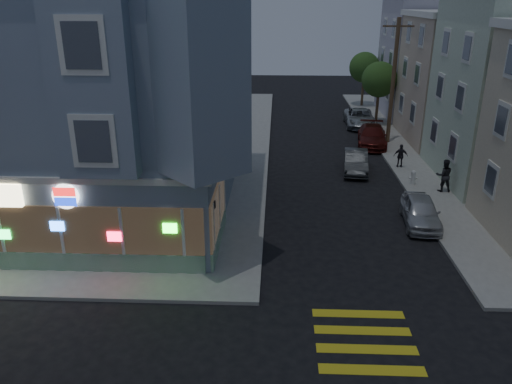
# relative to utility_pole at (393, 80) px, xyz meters

# --- Properties ---
(ground) EXTENTS (120.00, 120.00, 0.00)m
(ground) POSITION_rel_utility_pole_xyz_m (-12.00, -24.00, -4.80)
(ground) COLOR black
(ground) RESTS_ON ground
(sidewalk_nw) EXTENTS (33.00, 42.00, 0.15)m
(sidewalk_nw) POSITION_rel_utility_pole_xyz_m (-25.50, -1.00, -4.72)
(sidewalk_nw) COLOR gray
(sidewalk_nw) RESTS_ON ground
(corner_building) EXTENTS (14.60, 14.60, 11.40)m
(corner_building) POSITION_rel_utility_pole_xyz_m (-18.00, -13.02, 1.02)
(corner_building) COLOR gray
(corner_building) RESTS_ON sidewalk_nw
(row_house_c) EXTENTS (12.00, 8.60, 9.00)m
(row_house_c) POSITION_rel_utility_pole_xyz_m (7.50, 1.00, -0.15)
(row_house_c) COLOR #C7B499
(row_house_c) RESTS_ON sidewalk_ne
(row_house_d) EXTENTS (12.00, 8.60, 10.50)m
(row_house_d) POSITION_rel_utility_pole_xyz_m (7.50, 10.00, 0.60)
(row_house_d) COLOR #AAA5B6
(row_house_d) RESTS_ON sidewalk_ne
(utility_pole) EXTENTS (2.20, 0.30, 9.00)m
(utility_pole) POSITION_rel_utility_pole_xyz_m (0.00, 0.00, 0.00)
(utility_pole) COLOR #4C3826
(utility_pole) RESTS_ON sidewalk_ne
(street_tree_near) EXTENTS (3.00, 3.00, 5.30)m
(street_tree_near) POSITION_rel_utility_pole_xyz_m (0.20, 6.00, -0.86)
(street_tree_near) COLOR #4C3826
(street_tree_near) RESTS_ON sidewalk_ne
(street_tree_far) EXTENTS (3.00, 3.00, 5.30)m
(street_tree_far) POSITION_rel_utility_pole_xyz_m (0.20, 14.00, -0.86)
(street_tree_far) COLOR #4C3826
(street_tree_far) RESTS_ON sidewalk_ne
(pedestrian_a) EXTENTS (0.93, 0.74, 1.87)m
(pedestrian_a) POSITION_rel_utility_pole_xyz_m (0.99, -10.41, -3.71)
(pedestrian_a) COLOR black
(pedestrian_a) RESTS_ON sidewalk_ne
(pedestrian_b) EXTENTS (0.92, 0.45, 1.52)m
(pedestrian_b) POSITION_rel_utility_pole_xyz_m (-0.45, -6.16, -3.89)
(pedestrian_b) COLOR #232129
(pedestrian_b) RESTS_ON sidewalk_ne
(parked_car_a) EXTENTS (1.99, 4.18, 1.38)m
(parked_car_a) POSITION_rel_utility_pole_xyz_m (-1.39, -14.68, -4.11)
(parked_car_a) COLOR #B5B9BE
(parked_car_a) RESTS_ON ground
(parked_car_b) EXTENTS (1.91, 4.27, 1.36)m
(parked_car_b) POSITION_rel_utility_pole_xyz_m (-3.40, -6.79, -4.12)
(parked_car_b) COLOR #373A3C
(parked_car_b) RESTS_ON ground
(parked_car_c) EXTENTS (2.75, 5.33, 1.48)m
(parked_car_c) POSITION_rel_utility_pole_xyz_m (-1.30, -0.62, -4.06)
(parked_car_c) COLOR #501512
(parked_car_c) RESTS_ON ground
(parked_car_d) EXTENTS (2.63, 5.39, 1.47)m
(parked_car_d) POSITION_rel_utility_pole_xyz_m (-1.30, 5.48, -4.06)
(parked_car_d) COLOR #9CA2A6
(parked_car_d) RESTS_ON ground
(traffic_signal) EXTENTS (0.57, 0.53, 4.74)m
(traffic_signal) POSITION_rel_utility_pole_xyz_m (-11.22, -19.12, -1.44)
(traffic_signal) COLOR black
(traffic_signal) RESTS_ON sidewalk_nw
(fire_hydrant) EXTENTS (0.49, 0.29, 0.86)m
(fire_hydrant) POSITION_rel_utility_pole_xyz_m (-0.42, -9.39, -4.20)
(fire_hydrant) COLOR silver
(fire_hydrant) RESTS_ON sidewalk_ne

